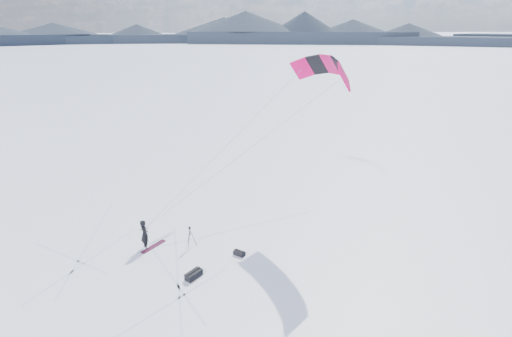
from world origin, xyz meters
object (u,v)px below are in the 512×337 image
object	(u,v)px
snowkiter	(146,248)
gear_bag_a	(194,274)
gear_bag_b	(239,253)
tripod	(190,234)
snowboard	(153,247)

from	to	relation	value
snowkiter	gear_bag_a	bearing A→B (deg)	-166.15
gear_bag_b	snowkiter	bearing A→B (deg)	-156.33
gear_bag_a	tripod	bearing A→B (deg)	49.69
tripod	gear_bag_b	distance (m)	3.12
snowkiter	gear_bag_b	size ratio (longest dim) A/B	2.61
tripod	gear_bag_b	bearing A→B (deg)	-29.64
tripod	gear_bag_a	distance (m)	3.04
snowkiter	snowboard	size ratio (longest dim) A/B	1.09
gear_bag_a	gear_bag_b	bearing A→B (deg)	-11.02
snowkiter	gear_bag_a	size ratio (longest dim) A/B	1.83
snowkiter	snowboard	world-z (taller)	snowkiter
snowboard	gear_bag_a	bearing A→B (deg)	-100.34
gear_bag_a	gear_bag_b	xyz separation A→B (m)	(2.73, 1.33, -0.05)
tripod	snowkiter	bearing A→B (deg)	170.83
snowkiter	gear_bag_a	distance (m)	4.25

